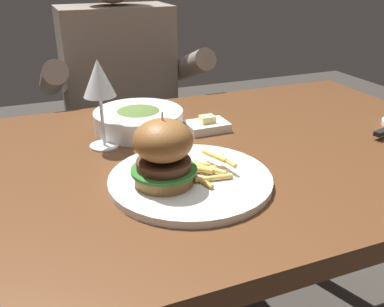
{
  "coord_description": "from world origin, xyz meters",
  "views": [
    {
      "loc": [
        -0.26,
        -0.76,
        1.11
      ],
      "look_at": [
        0.02,
        -0.09,
        0.78
      ],
      "focal_mm": 40.0,
      "sensor_mm": 36.0,
      "label": 1
    }
  ],
  "objects_px": {
    "main_plate": "(188,180)",
    "wine_glass": "(99,82)",
    "soup_bowl": "(139,119)",
    "butter_dish": "(207,126)",
    "burger_sandwich": "(163,152)",
    "diner_person": "(122,128)"
  },
  "relations": [
    {
      "from": "main_plate",
      "to": "wine_glass",
      "type": "xyz_separation_m",
      "value": [
        -0.11,
        0.23,
        0.14
      ]
    },
    {
      "from": "soup_bowl",
      "to": "butter_dish",
      "type": "bearing_deg",
      "value": -22.61
    },
    {
      "from": "soup_bowl",
      "to": "diner_person",
      "type": "xyz_separation_m",
      "value": [
        0.07,
        0.49,
        -0.2
      ]
    },
    {
      "from": "burger_sandwich",
      "to": "wine_glass",
      "type": "height_order",
      "value": "wine_glass"
    },
    {
      "from": "butter_dish",
      "to": "soup_bowl",
      "type": "xyz_separation_m",
      "value": [
        -0.15,
        0.06,
        0.01
      ]
    },
    {
      "from": "burger_sandwich",
      "to": "wine_glass",
      "type": "xyz_separation_m",
      "value": [
        -0.06,
        0.23,
        0.07
      ]
    },
    {
      "from": "burger_sandwich",
      "to": "diner_person",
      "type": "distance_m",
      "value": 0.83
    },
    {
      "from": "butter_dish",
      "to": "soup_bowl",
      "type": "relative_size",
      "value": 0.46
    },
    {
      "from": "burger_sandwich",
      "to": "butter_dish",
      "type": "height_order",
      "value": "burger_sandwich"
    },
    {
      "from": "butter_dish",
      "to": "main_plate",
      "type": "bearing_deg",
      "value": -121.23
    },
    {
      "from": "burger_sandwich",
      "to": "butter_dish",
      "type": "distance_m",
      "value": 0.31
    },
    {
      "from": "main_plate",
      "to": "wine_glass",
      "type": "height_order",
      "value": "wine_glass"
    },
    {
      "from": "main_plate",
      "to": "wine_glass",
      "type": "relative_size",
      "value": 1.56
    },
    {
      "from": "burger_sandwich",
      "to": "diner_person",
      "type": "relative_size",
      "value": 0.11
    },
    {
      "from": "main_plate",
      "to": "soup_bowl",
      "type": "relative_size",
      "value": 1.41
    },
    {
      "from": "main_plate",
      "to": "butter_dish",
      "type": "xyz_separation_m",
      "value": [
        0.14,
        0.23,
        0.0
      ]
    },
    {
      "from": "main_plate",
      "to": "burger_sandwich",
      "type": "relative_size",
      "value": 2.28
    },
    {
      "from": "main_plate",
      "to": "wine_glass",
      "type": "bearing_deg",
      "value": 114.85
    },
    {
      "from": "main_plate",
      "to": "soup_bowl",
      "type": "distance_m",
      "value": 0.3
    },
    {
      "from": "main_plate",
      "to": "soup_bowl",
      "type": "bearing_deg",
      "value": 91.63
    },
    {
      "from": "burger_sandwich",
      "to": "wine_glass",
      "type": "relative_size",
      "value": 0.68
    },
    {
      "from": "wine_glass",
      "to": "burger_sandwich",
      "type": "bearing_deg",
      "value": -75.83
    }
  ]
}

